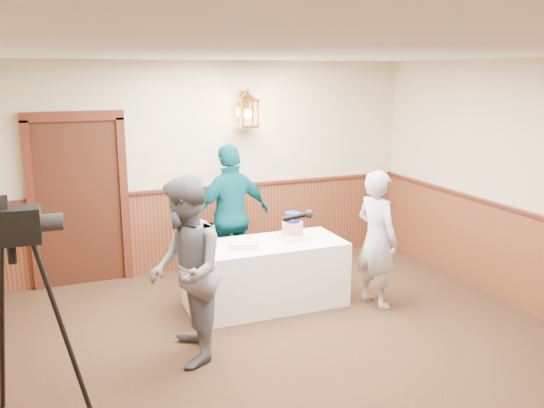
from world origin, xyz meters
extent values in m
plane|color=black|center=(0.00, 0.00, 0.00)|extent=(7.00, 7.00, 0.00)
cube|color=beige|center=(0.00, 3.50, 1.40)|extent=(6.00, 0.02, 2.80)
cube|color=white|center=(0.00, 0.00, 2.80)|extent=(6.00, 7.00, 0.02)
cube|color=#512417|center=(0.00, 3.48, 0.55)|extent=(5.98, 0.04, 1.10)
cube|color=#471C13|center=(0.00, 3.46, 1.12)|extent=(5.98, 0.07, 0.04)
cube|color=#32170E|center=(-1.60, 3.45, 1.05)|extent=(1.00, 0.06, 2.10)
cube|color=white|center=(0.29, 1.90, 0.38)|extent=(1.80, 0.80, 0.75)
cube|color=#FFF0C2|center=(0.65, 1.93, 0.78)|extent=(0.34, 0.34, 0.06)
cylinder|color=#B40E0D|center=(0.65, 1.93, 0.88)|extent=(0.25, 0.25, 0.14)
cylinder|color=navy|center=(0.65, 1.93, 1.01)|extent=(0.17, 0.17, 0.11)
cube|color=#FBE996|center=(0.01, 1.84, 0.78)|extent=(0.37, 0.32, 0.06)
cube|color=#A4E9A5|center=(-0.37, 2.07, 0.78)|extent=(0.30, 0.26, 0.06)
imported|color=#5A5D64|center=(-0.85, 0.97, 0.88)|extent=(0.80, 0.95, 1.76)
cylinder|color=black|center=(0.10, 0.68, 1.37)|extent=(0.23, 0.12, 0.09)
sphere|color=black|center=(0.23, 0.64, 1.39)|extent=(0.08, 0.08, 0.08)
imported|color=#A3A3AA|center=(1.47, 1.43, 0.79)|extent=(0.50, 0.65, 1.59)
imported|color=#074A57|center=(0.15, 2.68, 0.90)|extent=(1.11, 0.62, 1.79)
cube|color=black|center=(-2.24, 0.34, 1.61)|extent=(0.43, 0.25, 0.25)
cylinder|color=black|center=(-1.97, 0.33, 1.61)|extent=(0.17, 0.13, 0.13)
camera|label=1|loc=(-1.99, -3.94, 2.67)|focal=38.00mm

